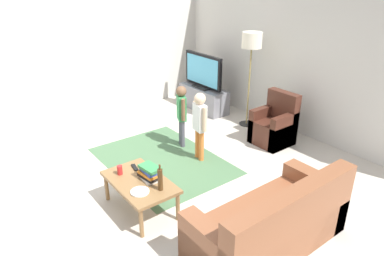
# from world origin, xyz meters

# --- Properties ---
(ground) EXTENTS (7.80, 7.80, 0.00)m
(ground) POSITION_xyz_m (0.00, 0.00, 0.00)
(ground) COLOR beige
(wall_back) EXTENTS (6.00, 0.12, 2.70)m
(wall_back) POSITION_xyz_m (0.00, 3.00, 1.35)
(wall_back) COLOR silver
(wall_back) RESTS_ON ground
(wall_left) EXTENTS (0.12, 6.00, 2.70)m
(wall_left) POSITION_xyz_m (-3.00, 0.00, 1.35)
(wall_left) COLOR silver
(wall_left) RESTS_ON ground
(area_rug) EXTENTS (2.20, 1.60, 0.01)m
(area_rug) POSITION_xyz_m (-0.43, 0.33, 0.00)
(area_rug) COLOR #4C724C
(area_rug) RESTS_ON ground
(tv_stand) EXTENTS (1.20, 0.44, 0.50)m
(tv_stand) POSITION_xyz_m (-1.82, 2.30, 0.24)
(tv_stand) COLOR slate
(tv_stand) RESTS_ON ground
(tv) EXTENTS (1.10, 0.28, 0.71)m
(tv) POSITION_xyz_m (-1.82, 2.28, 0.85)
(tv) COLOR black
(tv) RESTS_ON tv_stand
(couch) EXTENTS (0.80, 1.80, 0.86)m
(couch) POSITION_xyz_m (1.92, 0.23, 0.29)
(couch) COLOR brown
(couch) RESTS_ON ground
(armchair) EXTENTS (0.60, 0.60, 0.90)m
(armchair) POSITION_xyz_m (0.20, 2.26, 0.30)
(armchair) COLOR #472319
(armchair) RESTS_ON ground
(floor_lamp) EXTENTS (0.36, 0.36, 1.78)m
(floor_lamp) POSITION_xyz_m (-0.66, 2.45, 1.54)
(floor_lamp) COLOR #262626
(floor_lamp) RESTS_ON ground
(child_near_tv) EXTENTS (0.33, 0.21, 1.06)m
(child_near_tv) POSITION_xyz_m (-0.69, 0.91, 0.64)
(child_near_tv) COLOR #4C4C59
(child_near_tv) RESTS_ON ground
(child_center) EXTENTS (0.37, 0.18, 1.11)m
(child_center) POSITION_xyz_m (-0.13, 0.85, 0.67)
(child_center) COLOR orange
(child_center) RESTS_ON ground
(coffee_table) EXTENTS (1.00, 0.60, 0.42)m
(coffee_table) POSITION_xyz_m (0.46, -0.56, 0.37)
(coffee_table) COLOR olive
(coffee_table) RESTS_ON ground
(book_stack) EXTENTS (0.29, 0.22, 0.18)m
(book_stack) POSITION_xyz_m (0.51, -0.44, 0.51)
(book_stack) COLOR white
(book_stack) RESTS_ON coffee_table
(bottle) EXTENTS (0.06, 0.06, 0.33)m
(bottle) POSITION_xyz_m (0.78, -0.46, 0.56)
(bottle) COLOR #4C3319
(bottle) RESTS_ON coffee_table
(tv_remote) EXTENTS (0.18, 0.08, 0.02)m
(tv_remote) POSITION_xyz_m (0.16, -0.46, 0.43)
(tv_remote) COLOR black
(tv_remote) RESTS_ON coffee_table
(soda_can) EXTENTS (0.07, 0.07, 0.12)m
(soda_can) POSITION_xyz_m (0.18, -0.68, 0.48)
(soda_can) COLOR red
(soda_can) RESTS_ON coffee_table
(plate) EXTENTS (0.22, 0.22, 0.02)m
(plate) POSITION_xyz_m (0.68, -0.68, 0.43)
(plate) COLOR white
(plate) RESTS_ON coffee_table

